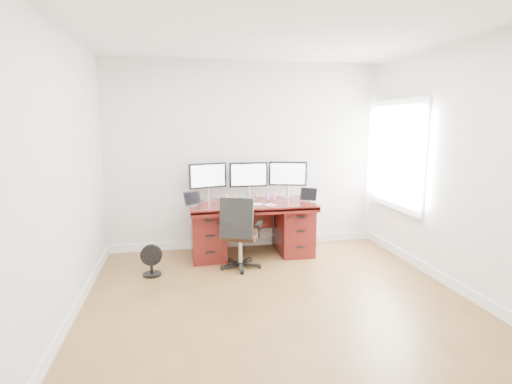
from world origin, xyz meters
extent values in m
plane|color=brown|center=(0.00, 0.00, 0.00)|extent=(4.50, 4.50, 0.00)
cube|color=silver|center=(0.00, 2.25, 1.35)|extent=(4.00, 0.10, 2.70)
cube|color=silver|center=(2.00, 0.00, 1.35)|extent=(0.10, 4.50, 2.70)
cube|color=white|center=(1.97, 1.50, 1.40)|extent=(0.04, 1.30, 1.50)
cube|color=white|center=(1.95, 1.50, 1.40)|extent=(0.01, 1.15, 1.35)
cube|color=#4B100F|center=(0.00, 1.80, 0.72)|extent=(1.70, 0.80, 0.05)
cube|color=#4B100F|center=(-0.60, 1.83, 0.35)|extent=(0.45, 0.70, 0.70)
cube|color=#4B100F|center=(0.60, 1.83, 0.35)|extent=(0.45, 0.70, 0.70)
cube|color=#370B0A|center=(0.00, 2.10, 0.50)|extent=(0.74, 0.03, 0.40)
cylinder|color=black|center=(-0.23, 1.34, 0.04)|extent=(0.65, 0.65, 0.07)
cylinder|color=silver|center=(-0.23, 1.34, 0.25)|extent=(0.05, 0.05, 0.36)
cube|color=black|center=(-0.23, 1.34, 0.43)|extent=(0.55, 0.54, 0.06)
cube|color=black|center=(-0.31, 1.16, 0.70)|extent=(0.40, 0.19, 0.49)
cube|color=black|center=(-0.46, 1.43, 0.59)|extent=(0.13, 0.22, 0.03)
cube|color=black|center=(-0.01, 1.25, 0.59)|extent=(0.13, 0.22, 0.03)
cylinder|color=black|center=(-1.33, 1.28, 0.01)|extent=(0.22, 0.22, 0.03)
cylinder|color=black|center=(-1.33, 1.28, 0.12)|extent=(0.04, 0.04, 0.18)
cylinder|color=black|center=(-1.33, 1.28, 0.25)|extent=(0.26, 0.08, 0.26)
cube|color=silver|center=(-0.58, 2.07, 0.76)|extent=(0.21, 0.19, 0.01)
cylinder|color=silver|center=(-0.58, 2.07, 0.84)|extent=(0.04, 0.04, 0.18)
cube|color=black|center=(-0.58, 2.07, 1.10)|extent=(0.53, 0.21, 0.35)
cube|color=white|center=(-0.57, 2.05, 1.10)|extent=(0.48, 0.16, 0.30)
cube|color=silver|center=(0.00, 2.07, 0.76)|extent=(0.18, 0.14, 0.01)
cylinder|color=silver|center=(0.00, 2.07, 0.84)|extent=(0.04, 0.04, 0.18)
cube|color=black|center=(0.00, 2.07, 1.10)|extent=(0.55, 0.05, 0.35)
cube|color=white|center=(0.00, 2.05, 1.10)|extent=(0.50, 0.02, 0.30)
cube|color=silver|center=(0.58, 2.07, 0.76)|extent=(0.21, 0.19, 0.01)
cylinder|color=silver|center=(0.58, 2.07, 0.84)|extent=(0.04, 0.04, 0.18)
cube|color=black|center=(0.58, 2.07, 1.10)|extent=(0.54, 0.20, 0.35)
cube|color=white|center=(0.57, 2.05, 1.10)|extent=(0.48, 0.15, 0.30)
cube|color=silver|center=(-0.81, 1.75, 0.76)|extent=(0.13, 0.12, 0.01)
cube|color=black|center=(-0.81, 1.75, 0.85)|extent=(0.24, 0.17, 0.17)
cube|color=silver|center=(0.80, 1.75, 0.76)|extent=(0.13, 0.12, 0.01)
cube|color=black|center=(0.80, 1.75, 0.85)|extent=(0.23, 0.20, 0.17)
cube|color=white|center=(-0.02, 1.65, 0.76)|extent=(0.27, 0.13, 0.01)
cube|color=silver|center=(0.21, 1.58, 0.76)|extent=(0.17, 0.17, 0.01)
cube|color=black|center=(-0.26, 1.63, 0.76)|extent=(0.24, 0.15, 0.01)
cube|color=black|center=(0.02, 1.81, 0.76)|extent=(0.15, 0.09, 0.01)
cylinder|color=#FECA58|center=(-0.33, 1.95, 0.78)|extent=(0.03, 0.03, 0.06)
sphere|color=#FECA58|center=(-0.33, 1.95, 0.82)|extent=(0.04, 0.04, 0.04)
cylinder|color=tan|center=(-0.22, 1.95, 0.78)|extent=(0.03, 0.03, 0.06)
sphere|color=tan|center=(-0.22, 1.95, 0.82)|extent=(0.04, 0.04, 0.04)
cylinder|color=#6191DD|center=(-0.10, 1.95, 0.78)|extent=(0.03, 0.03, 0.06)
sphere|color=#6191DD|center=(-0.10, 1.95, 0.82)|extent=(0.04, 0.04, 0.04)
cylinder|color=brown|center=(0.09, 1.95, 0.78)|extent=(0.03, 0.03, 0.06)
sphere|color=brown|center=(0.09, 1.95, 0.82)|extent=(0.04, 0.04, 0.04)
cylinder|color=#A15FCB|center=(0.25, 1.95, 0.78)|extent=(0.03, 0.03, 0.06)
sphere|color=#A15FCB|center=(0.25, 1.95, 0.82)|extent=(0.04, 0.04, 0.04)
cylinder|color=pink|center=(0.35, 1.95, 0.78)|extent=(0.03, 0.03, 0.06)
sphere|color=pink|center=(0.35, 1.95, 0.82)|extent=(0.04, 0.04, 0.04)
camera|label=1|loc=(-0.95, -3.49, 1.83)|focal=28.00mm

